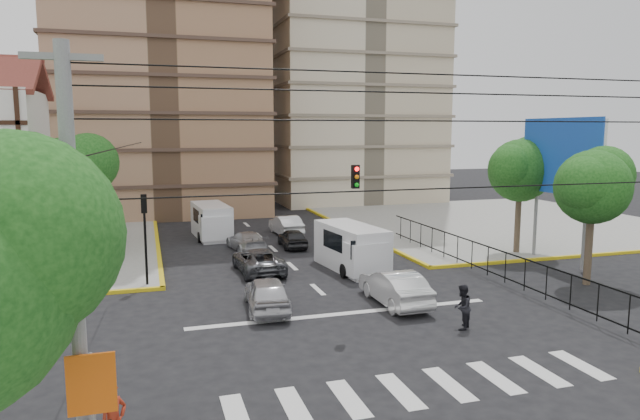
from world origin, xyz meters
name	(u,v)px	position (x,y,z in m)	size (l,w,h in m)	color
ground	(354,323)	(0.00, 0.00, 0.00)	(160.00, 160.00, 0.00)	black
sidewalk_ne	(496,222)	(20.00, 20.00, 0.07)	(26.00, 26.00, 0.15)	gray
crosswalk_stripes	(425,387)	(0.00, -6.00, 0.01)	(12.00, 2.40, 0.01)	silver
stop_line	(344,314)	(0.00, 1.20, 0.01)	(13.00, 0.40, 0.01)	silver
park_fence	(487,278)	(9.00, 4.50, 0.00)	(0.10, 22.50, 1.66)	black
billboard	(562,159)	(14.45, 6.00, 6.00)	(0.36, 6.20, 8.10)	slate
tree_park_a	(594,184)	(13.08, 2.01, 5.01)	(4.41, 3.60, 6.83)	#473828
tree_park_c	(521,168)	(14.09, 9.01, 5.34)	(4.65, 3.80, 7.25)	#473828
tree_tudor	(70,171)	(-11.90, 16.01, 5.22)	(5.39, 4.40, 7.43)	#473828
traffic_light_nw	(145,224)	(-7.80, 7.80, 3.11)	(0.28, 0.22, 4.40)	black
traffic_light_hanging	(376,178)	(0.00, -2.04, 5.90)	(18.00, 9.12, 0.92)	black
utility_pole_sw	(75,279)	(-9.00, -9.00, 4.77)	(1.40, 0.28, 9.00)	slate
district_sign	(92,399)	(-8.80, -9.24, 2.45)	(0.90, 0.12, 3.20)	slate
van_right_lane	(353,249)	(2.93, 8.08, 1.18)	(2.77, 5.63, 2.43)	silver
van_left_lane	(212,222)	(-3.34, 19.83, 1.16)	(2.48, 5.43, 2.38)	silver
car_silver_front_left	(267,293)	(-2.95, 2.62, 0.73)	(1.72, 4.28, 1.46)	#BDBDC2
car_white_front_right	(395,287)	(2.56, 1.82, 0.76)	(1.60, 4.60, 1.52)	white
car_grey_mid_left	(258,260)	(-2.08, 9.13, 0.66)	(2.19, 4.74, 1.32)	#4F5156
car_silver_rear_left	(246,241)	(-1.73, 14.89, 0.62)	(1.74, 4.28, 1.24)	#B3B3B8
car_darkgrey_mid_right	(293,238)	(1.31, 14.99, 0.62)	(1.47, 3.65, 1.24)	#252527
car_white_rear_right	(286,225)	(1.96, 19.52, 0.73)	(1.54, 4.41, 1.45)	white
pedestrian_crosswalk	(462,307)	(3.69, -1.87, 0.87)	(0.85, 0.66, 1.74)	black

